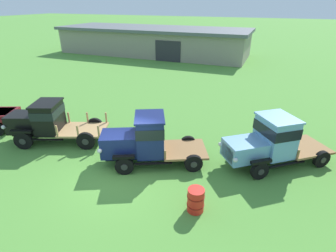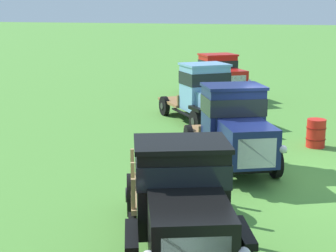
{
  "view_description": "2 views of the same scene",
  "coord_description": "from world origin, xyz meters",
  "px_view_note": "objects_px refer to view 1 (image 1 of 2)",
  "views": [
    {
      "loc": [
        5.14,
        -7.55,
        6.67
      ],
      "look_at": [
        0.73,
        3.42,
        1.0
      ],
      "focal_mm": 28.0,
      "sensor_mm": 36.0,
      "label": 1
    },
    {
      "loc": [
        -13.0,
        -0.74,
        4.33
      ],
      "look_at": [
        0.73,
        3.42,
        1.0
      ],
      "focal_mm": 55.0,
      "sensor_mm": 36.0,
      "label": 2
    }
  ],
  "objects_px": {
    "vintage_truck_second_in_line": "(46,121)",
    "vintage_truck_midrow_center": "(144,139)",
    "vintage_truck_far_side": "(270,141)",
    "farm_shed": "(153,41)",
    "oil_drum_beside_row": "(196,200)"
  },
  "relations": [
    {
      "from": "vintage_truck_midrow_center",
      "to": "vintage_truck_far_side",
      "type": "xyz_separation_m",
      "value": [
        5.13,
        1.93,
        -0.01
      ]
    },
    {
      "from": "vintage_truck_far_side",
      "to": "vintage_truck_midrow_center",
      "type": "bearing_deg",
      "value": -159.42
    },
    {
      "from": "vintage_truck_far_side",
      "to": "oil_drum_beside_row",
      "type": "relative_size",
      "value": 5.46
    },
    {
      "from": "farm_shed",
      "to": "vintage_truck_midrow_center",
      "type": "xyz_separation_m",
      "value": [
        11.0,
        -24.66,
        -0.58
      ]
    },
    {
      "from": "vintage_truck_far_side",
      "to": "oil_drum_beside_row",
      "type": "distance_m",
      "value": 4.6
    },
    {
      "from": "farm_shed",
      "to": "vintage_truck_midrow_center",
      "type": "relative_size",
      "value": 5.23
    },
    {
      "from": "farm_shed",
      "to": "vintage_truck_second_in_line",
      "type": "bearing_deg",
      "value": -77.59
    },
    {
      "from": "vintage_truck_midrow_center",
      "to": "vintage_truck_far_side",
      "type": "distance_m",
      "value": 5.48
    },
    {
      "from": "vintage_truck_second_in_line",
      "to": "vintage_truck_midrow_center",
      "type": "height_order",
      "value": "vintage_truck_midrow_center"
    },
    {
      "from": "vintage_truck_second_in_line",
      "to": "vintage_truck_midrow_center",
      "type": "xyz_separation_m",
      "value": [
        5.56,
        0.05,
        0.04
      ]
    },
    {
      "from": "vintage_truck_second_in_line",
      "to": "vintage_truck_far_side",
      "type": "distance_m",
      "value": 10.87
    },
    {
      "from": "vintage_truck_far_side",
      "to": "vintage_truck_second_in_line",
      "type": "bearing_deg",
      "value": -169.55
    },
    {
      "from": "oil_drum_beside_row",
      "to": "vintage_truck_midrow_center",
      "type": "bearing_deg",
      "value": 145.06
    },
    {
      "from": "farm_shed",
      "to": "oil_drum_beside_row",
      "type": "bearing_deg",
      "value": -62.4
    },
    {
      "from": "farm_shed",
      "to": "vintage_truck_midrow_center",
      "type": "height_order",
      "value": "farm_shed"
    }
  ]
}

